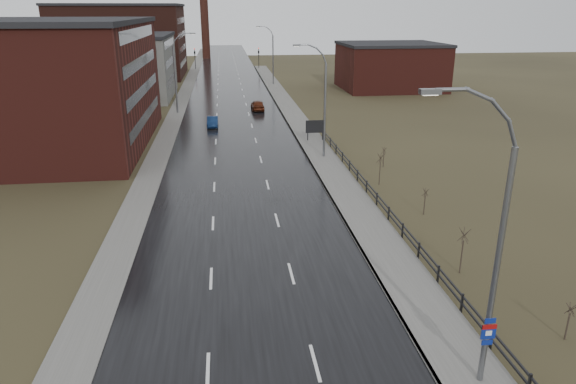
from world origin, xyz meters
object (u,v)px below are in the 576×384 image
object	(u,v)px
streetlight_main	(491,250)
car_far	(258,105)
car_near	(213,122)
billboard	(315,127)

from	to	relation	value
streetlight_main	car_far	world-z (taller)	streetlight_main
car_far	car_near	bearing A→B (deg)	57.22
car_far	billboard	bearing A→B (deg)	103.67
streetlight_main	car_near	xyz separation A→B (m)	(-11.23, 50.08, -5.41)
car_near	car_far	xyz separation A→B (m)	(6.55, 10.67, 0.13)
car_near	car_far	world-z (taller)	car_far
billboard	car_near	world-z (taller)	billboard
car_near	billboard	bearing A→B (deg)	-37.57
billboard	car_far	size ratio (longest dim) A/B	0.55
billboard	car_near	size ratio (longest dim) A/B	0.64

